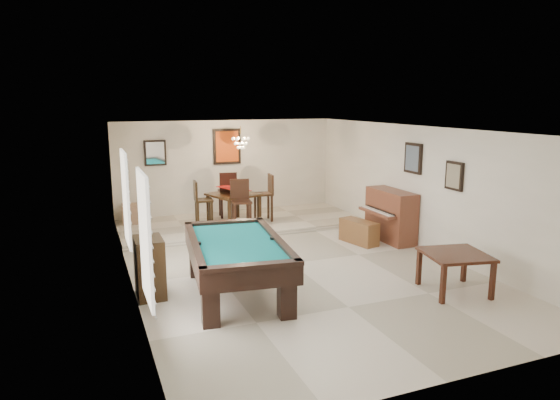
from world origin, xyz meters
TOP-DOWN VIEW (x-y plane):
  - ground_plane at (0.00, 0.00)m, footprint 6.00×9.00m
  - wall_back at (0.00, 4.50)m, footprint 6.00×0.04m
  - wall_front at (0.00, -4.50)m, footprint 6.00×0.04m
  - wall_left at (-3.00, 0.00)m, footprint 0.04×9.00m
  - wall_right at (3.00, 0.00)m, footprint 0.04×9.00m
  - ceiling at (0.00, 0.00)m, footprint 6.00×9.00m
  - dining_step at (0.00, 3.25)m, footprint 6.00×2.50m
  - window_left_front at (-2.97, -2.20)m, footprint 0.06×1.00m
  - window_left_rear at (-2.97, 0.60)m, footprint 0.06×1.00m
  - pool_table at (-1.44, -1.11)m, footprint 1.76×2.82m
  - square_table at (1.93, -2.34)m, footprint 1.15×1.15m
  - upright_piano at (2.59, 0.70)m, footprint 0.77×1.38m
  - piano_bench at (1.94, 0.75)m, footprint 0.56×0.98m
  - apothecary_chest at (-2.76, -0.67)m, footprint 0.43×0.65m
  - dining_table at (-0.24, 3.08)m, footprint 1.34×1.34m
  - flower_vase at (-0.24, 3.08)m, footprint 0.13×0.13m
  - dining_chair_south at (-0.29, 2.30)m, footprint 0.50×0.50m
  - dining_chair_north at (-0.20, 3.81)m, footprint 0.50×0.50m
  - dining_chair_west at (-1.01, 3.03)m, footprint 0.45×0.45m
  - dining_chair_east at (0.53, 3.07)m, footprint 0.48×0.48m
  - corner_bench at (-2.62, 4.07)m, footprint 0.44×0.54m
  - chandelier at (0.00, 3.20)m, footprint 0.44×0.44m
  - back_painting at (0.00, 4.46)m, footprint 0.75×0.06m
  - back_mirror at (-1.90, 4.46)m, footprint 0.55×0.06m
  - right_picture_upper at (2.96, 0.30)m, footprint 0.06×0.55m
  - right_picture_lower at (2.96, -1.00)m, footprint 0.06×0.45m

SIDE VIEW (x-z plane):
  - ground_plane at x=0.00m, z-range -0.02..0.00m
  - dining_step at x=0.00m, z-range 0.00..0.12m
  - piano_bench at x=1.94m, z-range 0.00..0.51m
  - square_table at x=1.93m, z-range 0.00..0.67m
  - corner_bench at x=-2.62m, z-range 0.12..0.58m
  - pool_table at x=-1.44m, z-range 0.00..0.89m
  - apothecary_chest at x=-2.76m, z-range 0.00..0.97m
  - dining_table at x=-0.24m, z-range 0.12..0.99m
  - upright_piano at x=2.59m, z-range 0.00..1.15m
  - dining_chair_west at x=-1.01m, z-range 0.12..1.24m
  - dining_chair_east at x=0.53m, z-range 0.12..1.30m
  - dining_chair_north at x=-0.20m, z-range 0.12..1.32m
  - dining_chair_south at x=-0.29m, z-range 0.12..1.32m
  - flower_vase at x=-0.24m, z-range 0.99..1.20m
  - wall_back at x=0.00m, z-range 0.00..2.60m
  - wall_front at x=0.00m, z-range 0.00..2.60m
  - wall_left at x=-3.00m, z-range 0.00..2.60m
  - wall_right at x=3.00m, z-range 0.00..2.60m
  - window_left_front at x=-2.97m, z-range 0.55..2.25m
  - window_left_rear at x=-2.97m, z-range 0.55..2.25m
  - right_picture_lower at x=2.96m, z-range 1.42..1.98m
  - back_mirror at x=-1.90m, z-range 1.48..2.12m
  - back_painting at x=0.00m, z-range 1.42..2.38m
  - right_picture_upper at x=2.96m, z-range 1.57..2.23m
  - chandelier at x=0.00m, z-range 1.90..2.50m
  - ceiling at x=0.00m, z-range 2.58..2.62m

